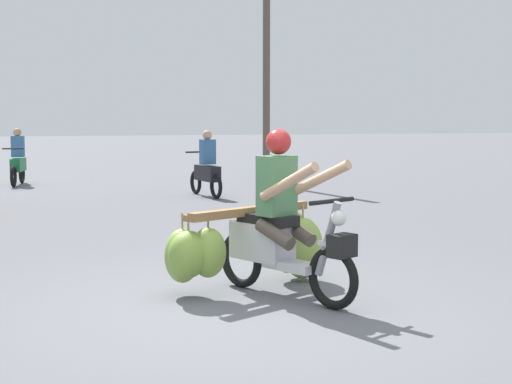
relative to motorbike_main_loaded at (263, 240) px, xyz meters
name	(u,v)px	position (x,y,z in m)	size (l,w,h in m)	color
ground_plane	(242,312)	(-0.41, -0.75, -0.50)	(120.00, 120.00, 0.00)	slate
motorbike_main_loaded	(263,240)	(0.00, 0.00, 0.00)	(1.80, 1.85, 1.58)	black
motorbike_distant_ahead_left	(207,170)	(1.20, 8.60, 0.07)	(0.57, 1.60, 1.40)	black
motorbike_distant_ahead_right	(18,162)	(-2.73, 12.52, 0.07)	(0.52, 1.61, 1.40)	black
utility_pole	(266,82)	(3.21, 11.06, 2.03)	(0.18, 0.18, 5.05)	brown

